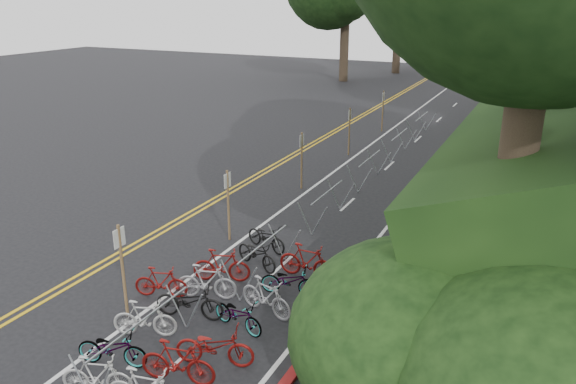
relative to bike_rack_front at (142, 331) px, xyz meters
name	(u,v)px	position (x,y,z in m)	size (l,w,h in m)	color
ground	(116,303)	(-2.44, 1.73, -0.84)	(120.00, 120.00, 0.00)	black
road_markings	(293,195)	(-1.80, 11.82, -0.83)	(7.47, 80.00, 0.01)	gold
red_curb	(423,198)	(3.26, 13.73, -0.79)	(0.25, 28.00, 0.10)	maroon
bike_rack_front	(142,331)	(0.00, 0.00, 0.00)	(1.11, 3.41, 1.11)	#9A9EA7
bike_racks_rest	(369,165)	(0.56, 14.73, 0.02)	(1.14, 23.00, 1.17)	#9A9EA7
signpost_near	(122,265)	(-1.73, 1.39, 0.64)	(0.08, 0.40, 2.59)	brown
signposts_rest	(328,141)	(-1.84, 15.73, 0.59)	(0.08, 18.40, 2.50)	brown
bike_front	(161,282)	(-1.51, 2.57, -0.38)	(1.52, 0.43, 0.91)	maroon
bike_valet	(218,301)	(0.49, 2.35, -0.35)	(3.27, 9.70, 1.07)	beige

